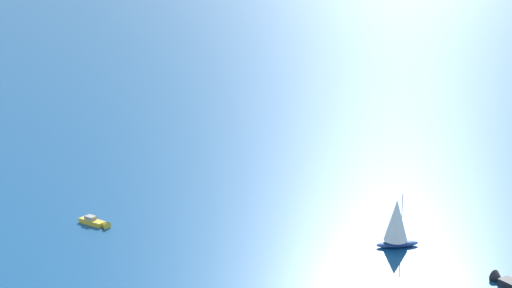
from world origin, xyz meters
name	(u,v)px	position (x,y,z in m)	size (l,w,h in m)	color
motorboat_inshore	(96,223)	(31.76, -32.52, 0.56)	(6.88, 5.62, 2.07)	gold
sailboat_ahead	(396,223)	(-25.40, -21.45, 4.70)	(8.24, 5.05, 10.29)	#23478C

